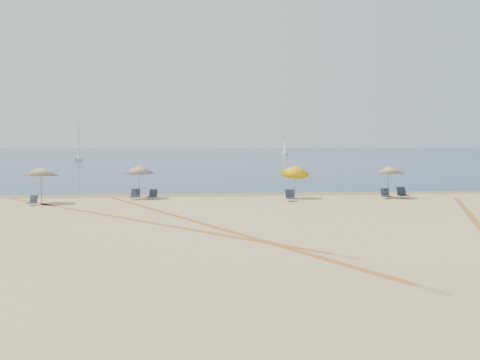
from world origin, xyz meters
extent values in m
plane|color=tan|center=(0.00, 0.00, 0.00)|extent=(160.00, 160.00, 0.00)
plane|color=#0C2151|center=(0.00, 225.00, 0.01)|extent=(500.00, 500.00, 0.00)
plane|color=olive|center=(0.00, 24.00, 0.00)|extent=(500.00, 500.00, 0.00)
cylinder|color=gray|center=(-12.23, 19.17, 1.06)|extent=(0.05, 0.20, 2.12)
cone|color=#FFECCA|center=(-12.23, 19.11, 1.96)|extent=(2.16, 2.19, 0.70)
sphere|color=gray|center=(-12.23, 19.11, 2.26)|extent=(0.08, 0.08, 0.08)
cylinder|color=gray|center=(-6.53, 21.50, 1.06)|extent=(0.05, 0.15, 2.13)
cone|color=#FFECCA|center=(-6.53, 21.54, 1.97)|extent=(1.97, 2.00, 0.64)
sphere|color=gray|center=(-6.53, 21.54, 2.27)|extent=(0.08, 0.08, 0.08)
cylinder|color=gray|center=(3.67, 20.06, 1.04)|extent=(0.05, 0.73, 2.10)
cone|color=#FFBC03|center=(3.67, 20.36, 1.94)|extent=(1.93, 2.01, 1.13)
sphere|color=gray|center=(3.67, 20.36, 2.24)|extent=(0.08, 0.08, 0.08)
cylinder|color=gray|center=(10.04, 20.16, 1.03)|extent=(0.05, 0.21, 2.06)
cone|color=#FFECCA|center=(10.04, 20.09, 1.91)|extent=(2.11, 2.15, 0.72)
sphere|color=gray|center=(10.04, 20.09, 2.21)|extent=(0.08, 0.08, 0.08)
cube|color=black|center=(-12.58, 18.19, 0.16)|extent=(0.63, 0.63, 0.04)
cube|color=black|center=(-12.50, 18.41, 0.37)|extent=(0.52, 0.34, 0.43)
cylinder|color=#A5A5AD|center=(-12.76, 18.08, 0.08)|extent=(0.02, 0.02, 0.16)
cylinder|color=#A5A5AD|center=(-12.40, 17.94, 0.08)|extent=(0.02, 0.02, 0.16)
cube|color=black|center=(-6.80, 20.93, 0.19)|extent=(0.65, 0.65, 0.05)
cube|color=black|center=(-6.76, 21.21, 0.44)|extent=(0.60, 0.29, 0.51)
cylinder|color=#A5A5AD|center=(-7.03, 20.75, 0.09)|extent=(0.02, 0.02, 0.19)
cylinder|color=#A5A5AD|center=(-6.57, 20.69, 0.09)|extent=(0.02, 0.02, 0.19)
cube|color=black|center=(-5.71, 20.87, 0.18)|extent=(0.71, 0.71, 0.05)
cube|color=black|center=(-5.60, 21.12, 0.42)|extent=(0.58, 0.39, 0.49)
cylinder|color=#A5A5AD|center=(-5.91, 20.75, 0.09)|extent=(0.02, 0.02, 0.18)
cylinder|color=#A5A5AD|center=(-5.50, 20.59, 0.09)|extent=(0.02, 0.02, 0.18)
cube|color=black|center=(3.15, 18.85, 0.20)|extent=(0.66, 0.66, 0.05)
cube|color=black|center=(3.12, 19.15, 0.46)|extent=(0.62, 0.28, 0.54)
cylinder|color=#A5A5AD|center=(2.91, 18.61, 0.10)|extent=(0.03, 0.03, 0.20)
cylinder|color=#A5A5AD|center=(3.39, 18.65, 0.10)|extent=(0.03, 0.03, 0.20)
cube|color=black|center=(9.71, 19.58, 0.18)|extent=(0.60, 0.60, 0.05)
cube|color=black|center=(9.70, 19.85, 0.43)|extent=(0.58, 0.24, 0.50)
cylinder|color=#A5A5AD|center=(9.49, 19.36, 0.09)|extent=(0.02, 0.02, 0.18)
cylinder|color=#A5A5AD|center=(9.94, 19.38, 0.09)|extent=(0.02, 0.02, 0.18)
cube|color=black|center=(10.96, 19.80, 0.20)|extent=(0.67, 0.67, 0.06)
cube|color=black|center=(10.94, 20.10, 0.47)|extent=(0.63, 0.28, 0.55)
cylinder|color=#A5A5AD|center=(10.72, 19.55, 0.10)|extent=(0.03, 0.03, 0.20)
cylinder|color=#A5A5AD|center=(11.21, 19.60, 0.10)|extent=(0.03, 0.03, 0.20)
cube|color=white|center=(32.97, 171.40, 0.27)|extent=(1.53, 4.84, 0.52)
cylinder|color=gray|center=(32.97, 171.40, 3.64)|extent=(0.10, 0.10, 6.93)
cube|color=white|center=(-25.63, 108.79, 0.32)|extent=(2.24, 5.89, 0.63)
cylinder|color=gray|center=(-25.63, 108.79, 4.39)|extent=(0.13, 0.13, 8.36)
plane|color=tan|center=(-3.06, 10.14, 0.00)|extent=(36.82, 36.82, 0.00)
plane|color=tan|center=(-3.50, 11.15, 0.00)|extent=(36.82, 36.82, 0.00)
plane|color=tan|center=(9.16, 7.42, 0.00)|extent=(36.92, 36.92, 0.00)
plane|color=tan|center=(-7.01, 12.52, 0.00)|extent=(39.35, 39.35, 0.00)
plane|color=tan|center=(-7.69, 13.38, 0.00)|extent=(39.35, 39.35, 0.00)
camera|label=1|loc=(-4.03, -14.91, 3.64)|focal=40.80mm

